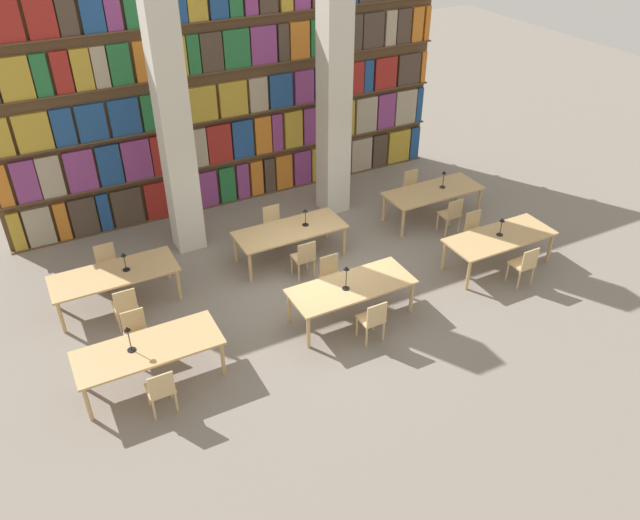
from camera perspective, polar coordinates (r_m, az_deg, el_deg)
The scene contains 28 objects.
ground_plane at distance 12.88m, azimuth -0.25°, elevation -2.20°, with size 40.00×40.00×0.00m, color gray.
bookshelf_bank at distance 15.16m, azimuth -7.94°, elevation 14.62°, with size 10.98×0.35×5.50m.
pillar_left at distance 13.16m, azimuth -13.33°, elevation 12.56°, with size 0.61×0.61×6.00m.
pillar_center at distance 14.45m, azimuth 1.30°, elevation 15.32°, with size 0.61×0.61×6.00m.
reading_table_0 at distance 10.67m, azimuth -15.41°, elevation -7.96°, with size 2.37×0.97×0.74m.
chair_0 at distance 10.23m, azimuth -14.33°, elevation -11.39°, with size 0.42×0.40×0.89m.
chair_1 at distance 11.38m, azimuth -16.41°, elevation -6.39°, with size 0.42×0.40×0.89m.
desk_lamp_0 at distance 10.44m, azimuth -17.12°, elevation -6.55°, with size 0.14×0.14×0.49m.
reading_table_1 at distance 11.64m, azimuth 2.89°, elevation -2.60°, with size 2.37×0.97×0.74m.
chair_2 at distance 11.24m, azimuth 4.84°, elevation -5.42°, with size 0.42×0.40×0.89m.
chair_3 at distance 12.29m, azimuth 1.08°, elevation -1.44°, with size 0.42×0.40×0.89m.
desk_lamp_1 at distance 11.31m, azimuth 2.42°, elevation -1.27°, with size 0.14×0.14×0.50m.
reading_table_2 at distance 13.62m, azimuth 16.12°, elevation 1.88°, with size 2.37×0.97×0.74m.
chair_4 at distance 13.28m, azimuth 18.17°, elevation -0.36°, with size 0.42×0.40×0.89m.
chair_5 at distance 14.18m, azimuth 14.00°, elevation 2.71°, with size 0.42×0.40×0.89m.
desk_lamp_2 at distance 13.48m, azimuth 16.27°, elevation 3.18°, with size 0.14×0.14×0.40m.
reading_table_3 at distance 12.59m, azimuth -18.29°, elevation -1.38°, with size 2.37×0.97×0.74m.
chair_6 at distance 12.07m, azimuth -17.37°, elevation -3.97°, with size 0.42×0.40×0.89m.
chair_7 at distance 13.34m, azimuth -18.85°, elevation -0.35°, with size 0.42×0.40×0.89m.
desk_lamp_3 at distance 12.42m, azimuth -17.48°, elevation 0.11°, with size 0.14×0.14×0.39m.
reading_table_4 at distance 13.34m, azimuth -2.75°, elevation 2.59°, with size 2.37×0.97×0.74m.
chair_8 at distance 12.83m, azimuth -1.45°, elevation 0.26°, with size 0.42×0.40×0.89m.
chair_9 at distance 14.02m, azimuth -4.25°, elevation 3.31°, with size 0.42×0.40×0.89m.
desk_lamp_4 at distance 13.30m, azimuth -1.35°, elevation 4.19°, with size 0.14×0.14×0.40m.
reading_table_5 at distance 15.14m, azimuth 10.31°, elevation 6.08°, with size 2.37×0.97×0.74m.
chair_10 at distance 14.69m, azimuth 11.89°, elevation 4.14°, with size 0.42×0.40×0.89m.
chair_11 at distance 15.74m, azimuth 8.48°, elevation 6.62°, with size 0.42×0.40×0.89m.
desk_lamp_5 at distance 15.15m, azimuth 11.25°, elevation 7.51°, with size 0.14×0.14×0.43m.
Camera 1 is at (-4.80, -9.26, 7.55)m, focal length 35.00 mm.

